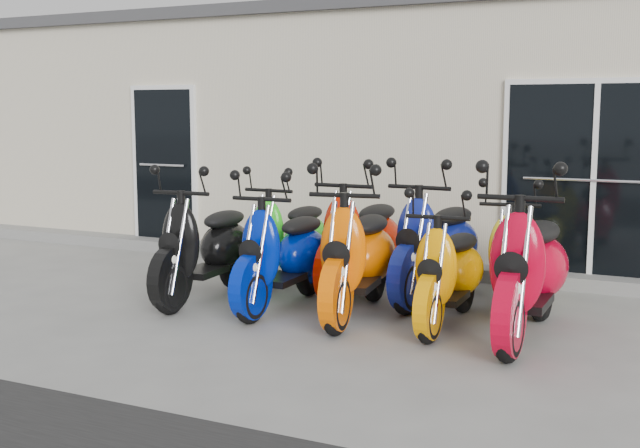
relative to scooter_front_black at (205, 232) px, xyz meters
The scene contains 15 objects.
ground 1.19m from the scooter_front_black, 13.92° to the left, with size 80.00×80.00×0.00m, color gray.
building 5.58m from the scooter_front_black, 80.35° to the left, with size 14.00×6.00×3.20m, color beige.
roof_cap 6.07m from the scooter_front_black, 80.35° to the left, with size 14.20×6.20×0.16m, color #3F3F42.
front_step 2.51m from the scooter_front_black, 67.69° to the left, with size 14.00×0.40×0.15m, color gray.
door_left 3.35m from the scooter_front_black, 133.51° to the left, with size 1.07×0.08×2.22m, color black.
door_right 4.30m from the scooter_front_black, 34.25° to the left, with size 2.02×0.08×2.22m, color black.
scooter_front_black is the anchor object (origin of this frame).
scooter_front_blue 0.90m from the scooter_front_black, ahead, with size 0.69×1.91×1.41m, color #0019A0, non-canonical shape.
scooter_front_orange_a 1.70m from the scooter_front_black, ahead, with size 0.74×2.04×1.50m, color #FF6100, non-canonical shape.
scooter_front_orange_b 2.59m from the scooter_front_black, ahead, with size 0.64×1.77×1.31m, color #FA9B00, non-canonical shape.
scooter_front_red 3.32m from the scooter_front_black, ahead, with size 0.78×2.13×1.58m, color red, non-canonical shape.
scooter_back_green 1.17m from the scooter_front_black, 70.66° to the left, with size 0.67×1.85×1.36m, color #2DE71E, non-canonical shape.
scooter_back_red 1.67m from the scooter_front_black, 37.68° to the left, with size 0.73×2.01×1.49m, color red, non-canonical shape.
scooter_back_blue 2.39m from the scooter_front_black, 24.88° to the left, with size 0.74×2.04×1.51m, color navy, non-canonical shape.
scooter_back_yellow 3.13m from the scooter_front_black, 21.12° to the left, with size 0.65×1.80×1.33m, color yellow, non-canonical shape.
Camera 1 is at (3.70, -7.08, 1.96)m, focal length 45.00 mm.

